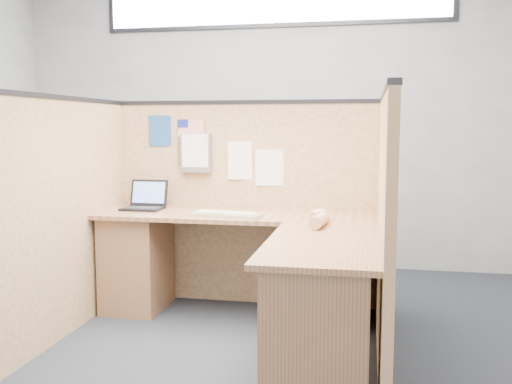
% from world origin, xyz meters
% --- Properties ---
extents(floor, '(5.00, 5.00, 0.00)m').
position_xyz_m(floor, '(0.00, 0.00, 0.00)').
color(floor, '#1F232C').
rests_on(floor, ground).
extents(wall_back, '(5.00, 0.00, 5.00)m').
position_xyz_m(wall_back, '(0.00, 2.25, 1.40)').
color(wall_back, gray).
rests_on(wall_back, floor).
extents(clerestory_window, '(3.30, 0.04, 0.38)m').
position_xyz_m(clerestory_window, '(0.00, 2.23, 2.45)').
color(clerestory_window, '#232328').
rests_on(clerestory_window, wall_back).
extents(cubicle_partitions, '(2.06, 1.83, 1.53)m').
position_xyz_m(cubicle_partitions, '(0.00, 0.43, 0.77)').
color(cubicle_partitions, '#865F43').
rests_on(cubicle_partitions, floor).
extents(l_desk, '(1.95, 1.75, 0.73)m').
position_xyz_m(l_desk, '(0.18, 0.29, 0.39)').
color(l_desk, brown).
rests_on(l_desk, floor).
extents(laptop, '(0.29, 0.27, 0.21)m').
position_xyz_m(laptop, '(-0.71, 0.77, 0.78)').
color(laptop, black).
rests_on(laptop, l_desk).
extents(keyboard, '(0.49, 0.23, 0.03)m').
position_xyz_m(keyboard, '(-0.03, 0.52, 0.75)').
color(keyboard, gray).
rests_on(keyboard, l_desk).
extents(mouse, '(0.13, 0.09, 0.05)m').
position_xyz_m(mouse, '(0.60, 0.48, 0.75)').
color(mouse, '#B8B8BC').
rests_on(mouse, l_desk).
extents(hand_forearm, '(0.12, 0.42, 0.09)m').
position_xyz_m(hand_forearm, '(0.61, 0.33, 0.77)').
color(hand_forearm, tan).
rests_on(hand_forearm, l_desk).
extents(blue_poster, '(0.17, 0.01, 0.23)m').
position_xyz_m(blue_poster, '(-0.67, 0.97, 1.30)').
color(blue_poster, navy).
rests_on(blue_poster, cubicle_partitions).
extents(american_flag, '(0.21, 0.01, 0.36)m').
position_xyz_m(american_flag, '(-0.44, 0.96, 1.31)').
color(american_flag, olive).
rests_on(american_flag, cubicle_partitions).
extents(file_holder, '(0.23, 0.05, 0.29)m').
position_xyz_m(file_holder, '(-0.37, 0.94, 1.14)').
color(file_holder, slate).
rests_on(file_holder, cubicle_partitions).
extents(paper_left, '(0.22, 0.03, 0.28)m').
position_xyz_m(paper_left, '(-0.02, 0.97, 1.08)').
color(paper_left, white).
rests_on(paper_left, cubicle_partitions).
extents(paper_right, '(0.21, 0.01, 0.27)m').
position_xyz_m(paper_right, '(0.18, 0.97, 1.03)').
color(paper_right, white).
rests_on(paper_right, cubicle_partitions).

